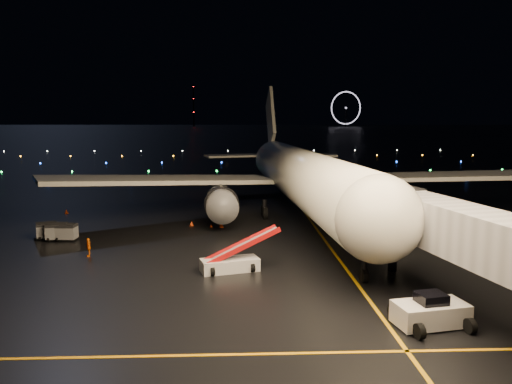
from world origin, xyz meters
TOP-DOWN VIEW (x-y plane):
  - ground at (0.00, 300.00)m, footprint 2000.00×2000.00m
  - lane_centre at (12.00, 15.00)m, footprint 0.25×80.00m
  - lane_cross at (-5.00, -10.00)m, footprint 60.00×0.25m
  - airliner at (10.86, 26.70)m, footprint 63.49×60.70m
  - pushback_tug at (14.39, -6.90)m, footprint 4.37×2.82m
  - belt_loader at (2.86, 3.91)m, footprint 6.75×3.46m
  - crew_c at (-9.29, 8.61)m, footprint 0.60×1.01m
  - safety_cone_0 at (0.67, 19.82)m, footprint 0.41×0.41m
  - safety_cone_1 at (-1.54, 20.70)m, footprint 0.59×0.59m
  - safety_cone_2 at (1.78, 19.64)m, footprint 0.56×0.56m
  - safety_cone_3 at (-17.73, 28.39)m, footprint 0.54×0.54m
  - ferris_wheel at (170.00, 720.00)m, footprint 49.33×16.80m
  - radio_mast at (-60.00, 740.00)m, footprint 1.80×1.80m
  - taxiway_lights at (0.00, 106.00)m, footprint 164.00×92.00m
  - baggage_cart_0 at (-13.10, 14.45)m, footprint 1.98×1.45m
  - baggage_cart_1 at (-14.04, 14.54)m, footprint 2.11×1.62m
  - baggage_cart_2 at (-15.24, 15.16)m, footprint 2.25×1.92m

SIDE VIEW (x-z plane):
  - ground at x=0.00m, z-range 0.00..0.00m
  - lane_centre at x=12.00m, z-range 0.00..0.02m
  - lane_cross at x=-5.00m, z-range 0.00..0.02m
  - taxiway_lights at x=0.00m, z-range 0.00..0.36m
  - safety_cone_0 at x=0.67m, z-range 0.00..0.45m
  - safety_cone_1 at x=-1.54m, z-range 0.00..0.54m
  - safety_cone_3 at x=-17.73m, z-range 0.00..0.56m
  - safety_cone_2 at x=1.78m, z-range 0.00..0.56m
  - baggage_cart_0 at x=-13.10m, z-range 0.00..1.61m
  - baggage_cart_2 at x=-15.24m, z-range 0.00..1.61m
  - crew_c at x=-9.29m, z-range 0.00..1.61m
  - baggage_cart_1 at x=-14.04m, z-range 0.00..1.65m
  - pushback_tug at x=14.39m, z-range 0.00..1.93m
  - belt_loader at x=2.86m, z-range 0.00..3.16m
  - airliner at x=10.86m, z-range 0.00..16.97m
  - ferris_wheel at x=170.00m, z-range 0.00..52.00m
  - radio_mast at x=-60.00m, z-range 0.00..64.00m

